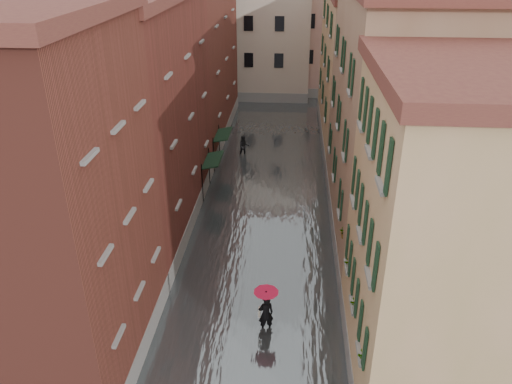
% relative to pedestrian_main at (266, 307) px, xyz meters
% --- Properties ---
extents(ground, '(120.00, 120.00, 0.00)m').
position_rel_pedestrian_main_xyz_m(ground, '(-0.69, 0.03, -1.29)').
color(ground, '#5A5A5C').
rests_on(ground, ground).
extents(floodwater, '(10.00, 60.00, 0.20)m').
position_rel_pedestrian_main_xyz_m(floodwater, '(-0.69, 13.03, -1.19)').
color(floodwater, '#4F5558').
rests_on(floodwater, ground).
extents(building_left_near, '(6.00, 8.00, 13.00)m').
position_rel_pedestrian_main_xyz_m(building_left_near, '(-7.69, -1.97, 5.21)').
color(building_left_near, brown).
rests_on(building_left_near, ground).
extents(building_left_mid, '(6.00, 14.00, 12.50)m').
position_rel_pedestrian_main_xyz_m(building_left_mid, '(-7.69, 9.03, 4.96)').
color(building_left_mid, maroon).
rests_on(building_left_mid, ground).
extents(building_left_far, '(6.00, 16.00, 14.00)m').
position_rel_pedestrian_main_xyz_m(building_left_far, '(-7.69, 24.03, 5.71)').
color(building_left_far, brown).
rests_on(building_left_far, ground).
extents(building_right_near, '(6.00, 8.00, 11.50)m').
position_rel_pedestrian_main_xyz_m(building_right_near, '(6.31, -1.97, 4.46)').
color(building_right_near, tan).
rests_on(building_right_near, ground).
extents(building_right_mid, '(6.00, 14.00, 13.00)m').
position_rel_pedestrian_main_xyz_m(building_right_mid, '(6.31, 9.03, 5.21)').
color(building_right_mid, '#96755B').
rests_on(building_right_mid, ground).
extents(building_right_far, '(6.00, 16.00, 11.50)m').
position_rel_pedestrian_main_xyz_m(building_right_far, '(6.31, 24.03, 4.46)').
color(building_right_far, tan).
rests_on(building_right_far, ground).
extents(building_end_cream, '(12.00, 9.00, 13.00)m').
position_rel_pedestrian_main_xyz_m(building_end_cream, '(-3.69, 38.03, 5.21)').
color(building_end_cream, '#C0B098').
rests_on(building_end_cream, ground).
extents(building_end_pink, '(10.00, 9.00, 12.00)m').
position_rel_pedestrian_main_xyz_m(building_end_pink, '(5.31, 40.03, 4.71)').
color(building_end_pink, '#AA7C77').
rests_on(building_end_pink, ground).
extents(awning_near, '(1.09, 2.72, 2.80)m').
position_rel_pedestrian_main_xyz_m(awning_near, '(-4.18, 12.58, 1.17)').
color(awning_near, black).
rests_on(awning_near, ground).
extents(awning_far, '(1.09, 2.83, 2.80)m').
position_rel_pedestrian_main_xyz_m(awning_far, '(-4.18, 17.28, 1.18)').
color(awning_far, black).
rests_on(awning_far, ground).
extents(window_planters, '(0.59, 8.50, 0.84)m').
position_rel_pedestrian_main_xyz_m(window_planters, '(3.43, -0.72, 2.22)').
color(window_planters, brown).
rests_on(window_planters, ground).
extents(pedestrian_main, '(1.06, 1.06, 2.06)m').
position_rel_pedestrian_main_xyz_m(pedestrian_main, '(0.00, 0.00, 0.00)').
color(pedestrian_main, black).
rests_on(pedestrian_main, ground).
extents(pedestrian_far, '(1.02, 0.89, 1.80)m').
position_rel_pedestrian_main_xyz_m(pedestrian_far, '(-2.81, 19.24, -0.39)').
color(pedestrian_far, '#232326').
rests_on(pedestrian_far, ground).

